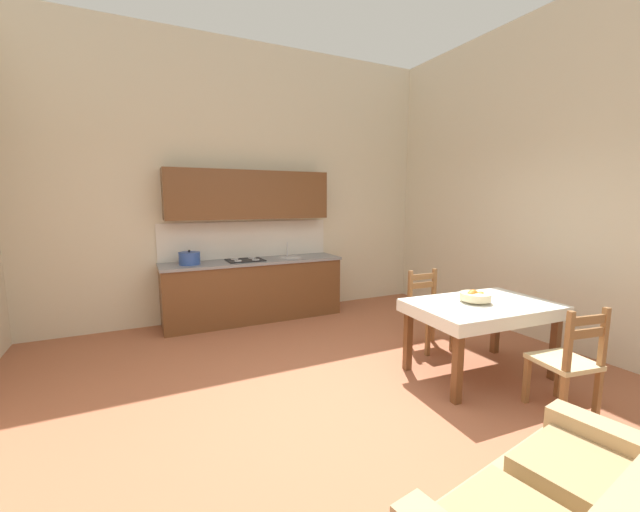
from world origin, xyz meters
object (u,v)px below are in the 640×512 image
at_px(kitchen_cabinetry, 253,263).
at_px(fruit_bowl, 475,296).
at_px(dining_table, 481,315).
at_px(dining_chair_kitchen_side, 429,311).
at_px(dining_chair_camera_side, 568,362).

relative_size(kitchen_cabinetry, fruit_bowl, 8.73).
distance_m(kitchen_cabinetry, fruit_bowl, 3.17).
relative_size(dining_table, dining_chair_kitchen_side, 1.57).
bearing_deg(fruit_bowl, dining_table, -40.91).
bearing_deg(dining_table, dining_chair_kitchen_side, 86.46).
height_order(kitchen_cabinetry, fruit_bowl, kitchen_cabinetry).
relative_size(dining_chair_camera_side, fruit_bowl, 3.10).
bearing_deg(dining_chair_kitchen_side, kitchen_cabinetry, 127.78).
distance_m(kitchen_cabinetry, dining_table, 3.24).
xyz_separation_m(dining_table, fruit_bowl, (-0.05, 0.04, 0.19)).
bearing_deg(kitchen_cabinetry, dining_chair_kitchen_side, -52.22).
xyz_separation_m(kitchen_cabinetry, dining_chair_kitchen_side, (1.58, -2.04, -0.41)).
distance_m(kitchen_cabinetry, dining_chair_kitchen_side, 2.61).
relative_size(dining_chair_kitchen_side, fruit_bowl, 3.10).
bearing_deg(dining_chair_camera_side, dining_chair_kitchen_side, 90.68).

